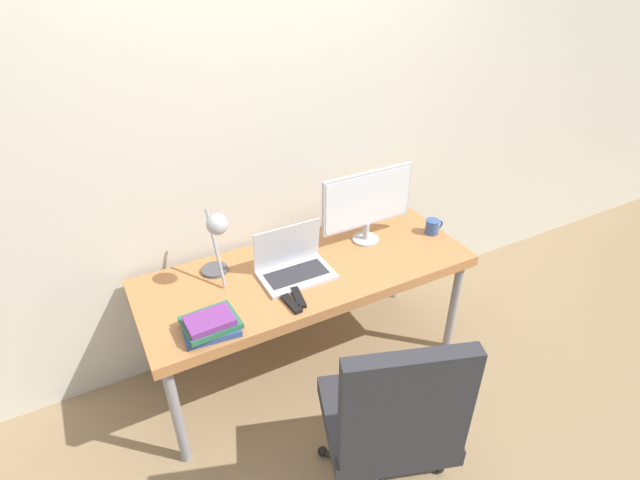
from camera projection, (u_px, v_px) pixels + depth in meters
ground_plane at (337, 403)px, 2.79m from camera, size 12.00×12.00×0.00m
wall_back at (270, 138)px, 2.65m from camera, size 8.00×0.05×2.60m
desk at (307, 277)px, 2.70m from camera, size 1.78×0.70×0.71m
laptop at (293, 265)px, 2.60m from camera, size 0.37×0.25×0.26m
monitor at (367, 202)px, 2.77m from camera, size 0.56×0.15×0.43m
desk_lamp at (216, 236)px, 2.39m from camera, size 0.14×0.29×0.43m
office_chair at (393, 418)px, 2.02m from camera, size 0.65×0.64×1.04m
book_stack at (210, 324)px, 2.23m from camera, size 0.26×0.21×0.09m
tv_remote at (298, 297)px, 2.44m from camera, size 0.06×0.16×0.02m
media_remote at (292, 304)px, 2.40m from camera, size 0.05×0.15×0.02m
mug at (433, 226)px, 2.94m from camera, size 0.12×0.08×0.09m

